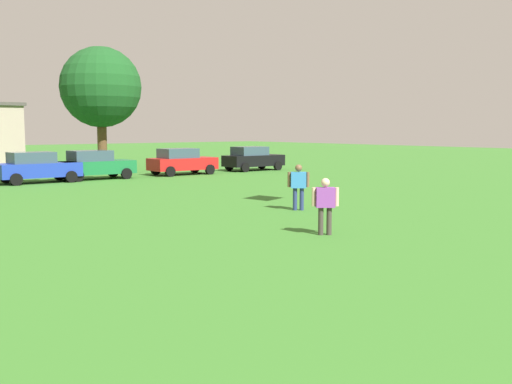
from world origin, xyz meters
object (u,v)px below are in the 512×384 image
Objects in this scene: bystander_near_trees at (298,183)px; tree_far_right at (101,88)px; parked_car_blue_3 at (37,167)px; parked_car_green_4 at (95,165)px; adult_bystander at (325,201)px; parked_car_black_6 at (253,158)px; parked_car_red_5 at (182,161)px.

tree_far_right is at bearing -56.54° from bystander_near_trees.
parked_car_green_4 is (3.39, 0.20, 0.00)m from parked_car_blue_3.
adult_bystander is at bearing -87.46° from parked_car_blue_3.
tree_far_right is at bearing 149.66° from parked_car_black_6.
parked_car_green_4 is at bearing 178.44° from parked_car_red_5.
parked_car_black_6 is (14.14, 21.28, -0.08)m from adult_bystander.
bystander_near_trees is at bearing 92.27° from adult_bystander.
parked_car_red_5 is (5.77, -0.16, 0.00)m from parked_car_green_4.
parked_car_green_4 and parked_car_black_6 have the same top height.
parked_car_blue_3 and parked_car_black_6 have the same top height.
parked_car_blue_3 is 1.00× the size of parked_car_red_5.
parked_car_black_6 is 0.51× the size of tree_far_right.
parked_car_green_4 is at bearing -179.70° from parked_car_black_6.
adult_bystander is at bearing -111.32° from parked_car_red_5.
parked_car_green_4 is at bearing -48.97° from bystander_near_trees.
parked_car_blue_3 is at bearing -178.99° from parked_car_black_6.
parked_car_blue_3 reaches higher than adult_bystander.
parked_car_green_4 is 5.77m from parked_car_red_5.
adult_bystander is at bearing -101.31° from tree_far_right.
bystander_near_trees is at bearing -88.74° from parked_car_green_4.
parked_car_red_5 and parked_car_black_6 have the same top height.
bystander_near_trees is 17.72m from parked_car_red_5.
tree_far_right is (-2.93, 5.40, 4.80)m from parked_car_red_5.
parked_car_green_4 is 0.51× the size of tree_far_right.
parked_car_blue_3 is at bearing -176.56° from parked_car_green_4.
parked_car_red_5 is 5.93m from parked_car_black_6.
parked_car_black_6 is (5.92, 0.22, 0.00)m from parked_car_red_5.
adult_bystander is 27.39m from tree_far_right.
bystander_near_trees is at bearing -107.71° from parked_car_red_5.
parked_car_blue_3 is 1.00× the size of parked_car_black_6.
parked_car_red_5 is at bearing 105.03° from adult_bystander.
parked_car_red_5 is 0.51× the size of tree_far_right.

